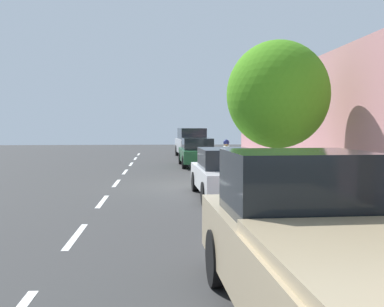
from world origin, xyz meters
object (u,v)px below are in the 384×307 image
object	(u,v)px
parked_pickup_tan_nearest	(321,251)
parked_sedan_white_second	(226,173)
cyclist_with_backpack	(227,155)
street_tree_mid_block	(278,95)
parked_sedan_green_mid	(197,152)
parked_suv_silver_far	(191,142)
bicycle_at_curb	(220,168)

from	to	relation	value
parked_pickup_tan_nearest	parked_sedan_white_second	size ratio (longest dim) A/B	1.21
cyclist_with_backpack	street_tree_mid_block	xyz separation A→B (m)	(1.36, -3.02, 2.31)
parked_sedan_green_mid	cyclist_with_backpack	size ratio (longest dim) A/B	2.71
parked_pickup_tan_nearest	parked_suv_silver_far	xyz separation A→B (m)	(0.28, 26.75, 0.13)
parked_sedan_white_second	bicycle_at_curb	size ratio (longest dim) A/B	2.66
parked_sedan_white_second	street_tree_mid_block	world-z (taller)	street_tree_mid_block
parked_sedan_white_second	parked_suv_silver_far	world-z (taller)	parked_suv_silver_far
parked_sedan_white_second	cyclist_with_backpack	size ratio (longest dim) A/B	2.72
parked_suv_silver_far	cyclist_with_backpack	size ratio (longest dim) A/B	2.93
parked_sedan_green_mid	bicycle_at_curb	bearing A→B (deg)	-83.74
parked_sedan_white_second	parked_sedan_green_mid	xyz separation A→B (m)	(-0.09, 10.56, 0.00)
parked_suv_silver_far	parked_sedan_white_second	bearing A→B (deg)	-90.12
parked_pickup_tan_nearest	parked_sedan_white_second	world-z (taller)	parked_pickup_tan_nearest
bicycle_at_curb	parked_suv_silver_far	bearing A→B (deg)	92.15
bicycle_at_curb	street_tree_mid_block	xyz separation A→B (m)	(1.58, -3.47, 2.91)
parked_sedan_white_second	bicycle_at_curb	distance (m)	5.30
parked_pickup_tan_nearest	parked_suv_silver_far	world-z (taller)	parked_suv_silver_far
parked_suv_silver_far	street_tree_mid_block	size ratio (longest dim) A/B	0.94
parked_pickup_tan_nearest	parked_suv_silver_far	size ratio (longest dim) A/B	1.12
cyclist_with_backpack	street_tree_mid_block	bearing A→B (deg)	-65.79
parked_sedan_white_second	cyclist_with_backpack	bearing A→B (deg)	81.51
parked_pickup_tan_nearest	parked_sedan_green_mid	world-z (taller)	parked_pickup_tan_nearest
parked_pickup_tan_nearest	street_tree_mid_block	size ratio (longest dim) A/B	1.06
bicycle_at_curb	street_tree_mid_block	size ratio (longest dim) A/B	0.33
parked_pickup_tan_nearest	cyclist_with_backpack	bearing A→B (deg)	86.12
cyclist_with_backpack	street_tree_mid_block	distance (m)	4.04
parked_pickup_tan_nearest	parked_suv_silver_far	distance (m)	26.75
parked_pickup_tan_nearest	street_tree_mid_block	bearing A→B (deg)	78.25
parked_pickup_tan_nearest	street_tree_mid_block	world-z (taller)	street_tree_mid_block
parked_sedan_green_mid	bicycle_at_curb	distance (m)	5.33
parked_pickup_tan_nearest	street_tree_mid_block	xyz separation A→B (m)	(2.32, 11.14, 2.40)
parked_pickup_tan_nearest	bicycle_at_curb	size ratio (longest dim) A/B	3.21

